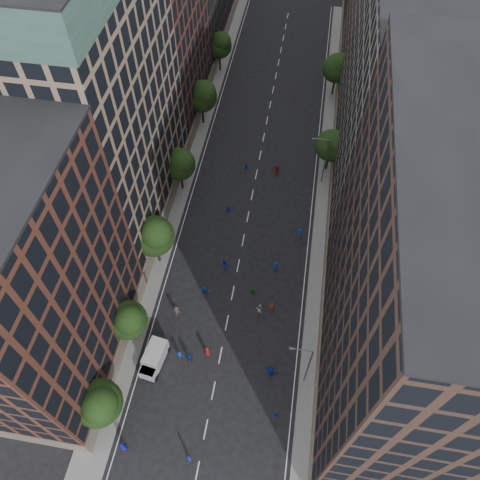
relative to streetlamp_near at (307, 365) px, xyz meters
The scene contains 37 objects.
ground 30.30m from the streetlamp_near, 110.32° to the left, with size 240.00×240.00×0.00m, color black.
sidewalk_left 42.27m from the streetlamp_near, 122.21° to the left, with size 4.00×105.00×0.15m, color slate.
sidewalk_right 35.90m from the streetlamp_near, 87.37° to the left, with size 4.00×105.00×0.15m, color slate.
bldg_left_a 30.99m from the streetlamp_near, behind, with size 14.00×22.00×30.00m, color #582D21.
bldg_left_b 39.13m from the streetlamp_near, 141.93° to the left, with size 14.00×26.00×34.00m, color #8D745C.
bldg_left_c 55.29m from the streetlamp_near, 122.56° to the left, with size 14.00×20.00×28.00m, color #582D21.
bldg_right_a 15.75m from the streetlamp_near, 19.17° to the left, with size 14.00×30.00×36.00m, color #412C22.
bldg_right_b 35.03m from the streetlamp_near, 74.90° to the left, with size 14.00×28.00×33.00m, color #6B6258.
tree_left_0 22.89m from the streetlamp_near, 159.12° to the right, with size 5.20×5.20×8.83m.
tree_left_1 21.47m from the streetlamp_near, behind, with size 4.80×4.80×8.21m.
tree_left_2 25.48m from the streetlamp_near, 147.07° to the left, with size 5.60×5.60×9.45m.
tree_left_3 35.12m from the streetlamp_near, 127.52° to the left, with size 5.00×5.00×8.58m.
tree_left_4 48.78m from the streetlamp_near, 115.99° to the left, with size 5.40×5.40×9.08m.
tree_left_5 63.57m from the streetlamp_near, 109.66° to the left, with size 4.80×4.80×8.33m.
tree_right_a 35.87m from the streetlamp_near, 88.38° to the left, with size 5.00×5.00×8.39m.
tree_right_b 55.86m from the streetlamp_near, 88.95° to the left, with size 5.20×5.20×8.83m.
streetlamp_near is the anchor object (origin of this frame).
streetlamp_far 33.00m from the streetlamp_near, 90.00° to the left, with size 2.64×0.22×9.06m.
cargo_van 18.57m from the streetlamp_near, behind, with size 2.88×5.02×2.54m.
skater_0 22.25m from the streetlamp_near, 149.76° to the right, with size 0.89×0.58×1.83m, color #121190.
skater_1 16.40m from the streetlamp_near, 136.03° to the right, with size 0.68×0.45×1.86m, color #1429A6.
skater_2 7.11m from the streetlamp_near, 120.46° to the right, with size 0.74×0.58×1.52m, color #1550AF.
skater_3 15.83m from the streetlamp_near, behind, with size 1.03×0.59×1.59m, color #142EA3.
skater_4 14.59m from the streetlamp_near, behind, with size 1.13×0.47×1.93m, color navy.
skater_5 5.72m from the streetlamp_near, behind, with size 1.81×0.58×1.95m, color #132BA0.
skater_6 12.78m from the streetlamp_near, behind, with size 0.90×0.58×1.83m, color maroon.
skater_7 10.97m from the streetlamp_near, 118.76° to the left, with size 0.60×0.40×1.66m, color maroon.
skater_8 11.26m from the streetlamp_near, 127.87° to the left, with size 0.91×0.71×1.87m, color silver.
skater_9 18.57m from the streetlamp_near, 160.33° to the left, with size 1.22×0.70×1.88m, color #3E3D42.
skater_10 13.81m from the streetlamp_near, 125.68° to the left, with size 0.95×0.40×1.62m, color #1A5723.
skater_11 17.70m from the streetlamp_near, 145.35° to the left, with size 1.48×0.47×1.60m, color #1554B1.
skater_12 16.65m from the streetlamp_near, 108.43° to the left, with size 0.77×0.50×1.57m, color #12339A.
skater_13 27.90m from the streetlamp_near, 119.13° to the left, with size 0.64×0.42×1.75m, color #1416A3.
skater_14 19.18m from the streetlamp_near, 130.58° to the left, with size 0.91×0.71×1.87m, color #1733BD.
skater_15 22.06m from the streetlamp_near, 96.09° to the left, with size 1.11×0.64×1.72m, color navy.
skater_16 35.86m from the streetlamp_near, 109.89° to the left, with size 0.95×0.40×1.62m, color #1550AF.
skater_17 34.77m from the streetlamp_near, 101.91° to the left, with size 1.70×0.54×1.84m, color maroon.
Camera 1 is at (6.08, -8.16, 56.07)m, focal length 35.00 mm.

